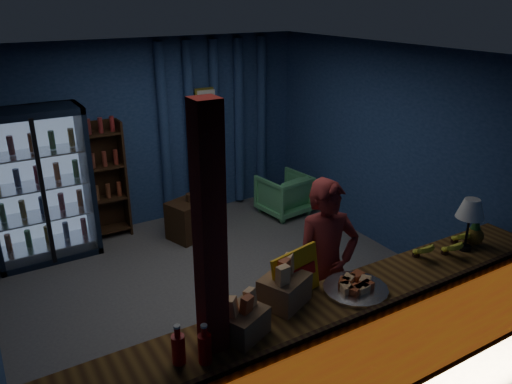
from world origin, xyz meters
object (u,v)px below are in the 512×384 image
Objects in this scene: shopkeeper at (326,268)px; green_chair at (284,194)px; table_lamp at (471,211)px; pastry_tray at (356,288)px.

shopkeeper is 2.46× the size of green_chair.
table_lamp is at bearing -12.88° from shopkeeper.
shopkeeper is at bearing 55.85° from green_chair.
shopkeeper is 0.59m from pastry_tray.
green_chair is at bearing 75.01° from shopkeeper.
green_chair is 1.37× the size of table_lamp.
pastry_tray is at bearing -93.01° from shopkeeper.
table_lamp is (1.16, -0.54, 0.50)m from shopkeeper.
shopkeeper is 1.38m from table_lamp.
pastry_tray is 1.04× the size of table_lamp.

